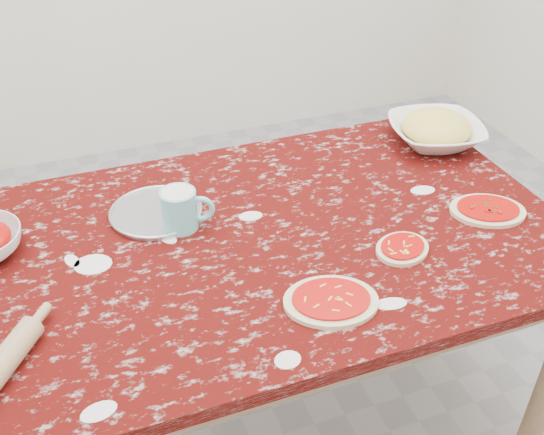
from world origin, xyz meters
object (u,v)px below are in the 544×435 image
(pizza_tray, at_px, (156,213))
(flour_mug, at_px, (181,209))
(cheese_bowl, at_px, (435,133))
(worktable, at_px, (272,256))

(pizza_tray, bearing_deg, flour_mug, -56.79)
(pizza_tray, relative_size, cheese_bowl, 0.84)
(worktable, height_order, pizza_tray, pizza_tray)
(pizza_tray, height_order, cheese_bowl, cheese_bowl)
(worktable, distance_m, pizza_tray, 0.35)
(cheese_bowl, xyz_separation_m, flour_mug, (-0.91, -0.18, 0.02))
(worktable, height_order, cheese_bowl, cheese_bowl)
(pizza_tray, distance_m, cheese_bowl, 0.97)
(pizza_tray, xyz_separation_m, flour_mug, (0.06, -0.09, 0.05))
(pizza_tray, distance_m, flour_mug, 0.12)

